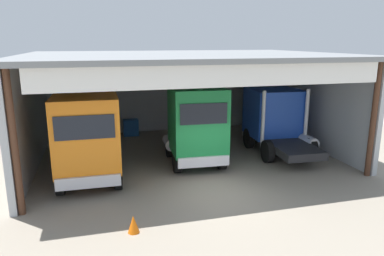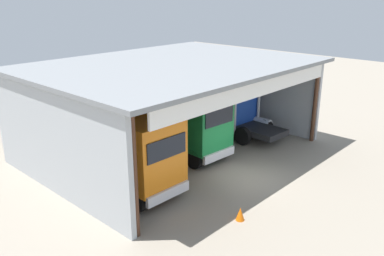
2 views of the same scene
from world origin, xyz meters
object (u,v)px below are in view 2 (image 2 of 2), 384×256
(tool_cart, at_px, (94,134))
(traffic_cone, at_px, (240,214))
(truck_blue_center_bay, at_px, (234,108))
(oil_drum, at_px, (145,119))
(truck_green_yard_outside, at_px, (198,125))
(truck_orange_left_bay, at_px, (144,157))

(tool_cart, distance_m, traffic_cone, 11.85)
(truck_blue_center_bay, height_order, oil_drum, truck_blue_center_bay)
(traffic_cone, bearing_deg, truck_green_yard_outside, 57.16)
(truck_green_yard_outside, bearing_deg, truck_orange_left_bay, 16.91)
(truck_orange_left_bay, bearing_deg, truck_green_yard_outside, -165.42)
(truck_blue_center_bay, xyz_separation_m, traffic_cone, (-8.18, -6.54, -1.44))
(oil_drum, bearing_deg, tool_cart, -178.07)
(truck_green_yard_outside, xyz_separation_m, truck_blue_center_bay, (4.69, 1.14, -0.23))
(truck_blue_center_bay, relative_size, tool_cart, 5.32)
(tool_cart, height_order, traffic_cone, tool_cart)
(truck_orange_left_bay, bearing_deg, traffic_cone, 108.09)
(truck_blue_center_bay, distance_m, oil_drum, 6.23)
(truck_blue_center_bay, relative_size, oil_drum, 5.91)
(truck_orange_left_bay, relative_size, truck_blue_center_bay, 0.85)
(tool_cart, bearing_deg, traffic_cone, -95.46)
(truck_orange_left_bay, distance_m, truck_blue_center_bay, 9.76)
(truck_green_yard_outside, bearing_deg, oil_drum, -102.47)
(oil_drum, height_order, tool_cart, tool_cart)
(truck_orange_left_bay, xyz_separation_m, truck_green_yard_outside, (4.79, 1.16, 0.01))
(tool_cart, xyz_separation_m, traffic_cone, (-1.13, -11.79, -0.22))
(truck_orange_left_bay, height_order, truck_blue_center_bay, truck_orange_left_bay)
(tool_cart, bearing_deg, truck_green_yard_outside, -69.76)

